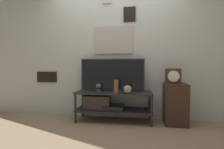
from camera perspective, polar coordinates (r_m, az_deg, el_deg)
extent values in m
plane|color=#997F60|center=(3.03, -0.16, -16.50)|extent=(12.00, 12.00, 0.00)
cube|color=beige|center=(3.42, 1.31, 8.66)|extent=(6.40, 0.06, 2.70)
cube|color=#B2ADA3|center=(3.41, 0.45, 11.19)|extent=(0.75, 0.02, 0.52)
cube|color=#B2BCC6|center=(3.40, 0.43, 11.21)|extent=(0.71, 0.01, 0.49)
cube|color=black|center=(3.84, -20.49, -0.77)|extent=(0.42, 0.02, 0.21)
cube|color=slate|center=(3.83, -20.54, -0.78)|extent=(0.39, 0.01, 0.18)
cube|color=black|center=(3.48, 5.75, 18.99)|extent=(0.22, 0.02, 0.27)
cube|color=slate|center=(3.47, 5.74, 19.02)|extent=(0.19, 0.01, 0.24)
cube|color=#232326|center=(3.17, 0.61, -5.90)|extent=(1.37, 0.46, 0.03)
cube|color=#232326|center=(3.23, 0.61, -11.48)|extent=(1.37, 0.46, 0.03)
cylinder|color=#232326|center=(3.18, -11.87, -10.57)|extent=(0.04, 0.04, 0.54)
cylinder|color=#232326|center=(2.99, 12.77, -11.45)|extent=(0.04, 0.04, 0.54)
cylinder|color=#232326|center=(3.56, -9.53, -9.11)|extent=(0.04, 0.04, 0.54)
cylinder|color=#232326|center=(3.39, 12.30, -9.75)|extent=(0.04, 0.04, 0.54)
cube|color=black|center=(3.22, 0.61, -10.62)|extent=(0.36, 0.33, 0.07)
cube|color=#47382D|center=(3.26, -4.82, -8.92)|extent=(0.48, 0.26, 0.24)
cylinder|color=#333338|center=(3.34, -5.47, -5.03)|extent=(0.05, 0.05, 0.02)
cylinder|color=#333338|center=(3.24, 5.83, -5.27)|extent=(0.05, 0.05, 0.02)
cube|color=#333338|center=(3.24, 0.09, 0.07)|extent=(1.19, 0.04, 0.58)
cube|color=black|center=(3.23, 0.05, 0.05)|extent=(1.15, 0.01, 0.54)
sphere|color=tan|center=(2.98, 5.11, -4.82)|extent=(0.14, 0.14, 0.14)
cylinder|color=brown|center=(2.99, 1.35, -3.95)|extent=(0.08, 0.08, 0.23)
cylinder|color=#4C5647|center=(3.22, -4.41, -5.10)|extent=(0.08, 0.08, 0.04)
sphere|color=#4C5647|center=(3.21, -4.41, -3.84)|extent=(0.10, 0.10, 0.10)
cube|color=#382319|center=(3.24, 19.91, -8.95)|extent=(0.37, 0.43, 0.70)
cube|color=#422819|center=(3.16, 19.31, -0.48)|extent=(0.25, 0.10, 0.26)
cylinder|color=white|center=(3.11, 19.49, -0.54)|extent=(0.19, 0.01, 0.19)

